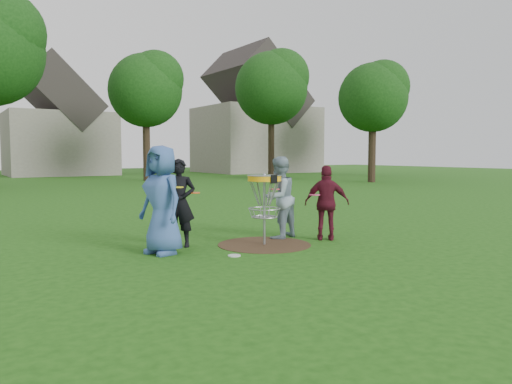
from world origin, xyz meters
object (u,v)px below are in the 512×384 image
player_blue (162,200)px  player_grey (279,197)px  player_black (179,203)px  disc_golf_basket (264,192)px  player_maroon (327,203)px

player_blue → player_grey: 2.67m
player_black → disc_golf_basket: (1.46, -0.69, 0.19)m
player_black → player_maroon: player_black is taller
player_blue → player_maroon: (3.34, -0.47, -0.19)m
player_grey → player_maroon: bearing=115.1°
player_grey → disc_golf_basket: (-0.67, -0.48, 0.17)m
player_blue → disc_golf_basket: 2.00m
disc_golf_basket → player_blue: bearing=173.4°
disc_golf_basket → player_black: bearing=154.7°
player_maroon → disc_golf_basket: 1.40m
player_black → player_grey: (2.13, -0.21, 0.02)m
player_grey → disc_golf_basket: bearing=16.6°
player_blue → player_maroon: size_ratio=1.25×
player_black → player_maroon: 2.96m
player_blue → player_black: (0.53, 0.46, -0.12)m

